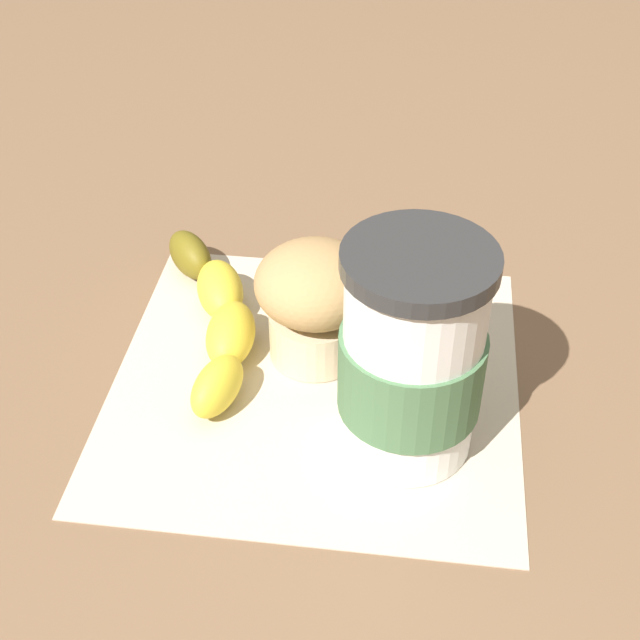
% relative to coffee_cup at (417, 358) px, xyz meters
% --- Properties ---
extents(ground_plane, '(3.00, 3.00, 0.00)m').
position_rel_coffee_cup_xyz_m(ground_plane, '(0.05, -0.05, -0.07)').
color(ground_plane, brown).
extents(paper_napkin, '(0.29, 0.29, 0.00)m').
position_rel_coffee_cup_xyz_m(paper_napkin, '(0.05, -0.05, -0.07)').
color(paper_napkin, beige).
rests_on(paper_napkin, ground_plane).
extents(coffee_cup, '(0.08, 0.08, 0.14)m').
position_rel_coffee_cup_xyz_m(coffee_cup, '(0.00, 0.00, 0.00)').
color(coffee_cup, white).
rests_on(coffee_cup, paper_napkin).
extents(muffin, '(0.08, 0.08, 0.08)m').
position_rel_coffee_cup_xyz_m(muffin, '(0.05, -0.08, -0.02)').
color(muffin, beige).
rests_on(muffin, paper_napkin).
extents(banana, '(0.08, 0.20, 0.03)m').
position_rel_coffee_cup_xyz_m(banana, '(0.12, -0.10, -0.05)').
color(banana, yellow).
rests_on(banana, paper_napkin).
extents(sugar_packet, '(0.06, 0.04, 0.01)m').
position_rel_coffee_cup_xyz_m(sugar_packet, '(-0.03, -0.20, -0.06)').
color(sugar_packet, '#E0B27F').
rests_on(sugar_packet, ground_plane).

